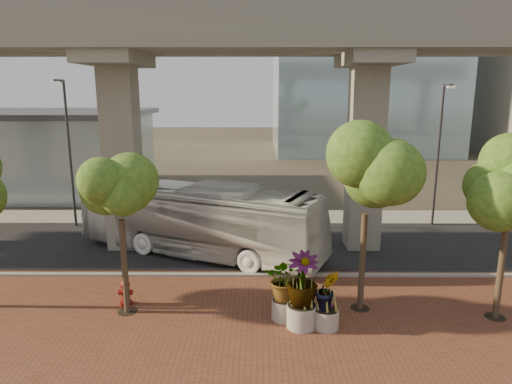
{
  "coord_description": "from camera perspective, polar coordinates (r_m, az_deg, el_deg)",
  "views": [
    {
      "loc": [
        0.72,
        -20.36,
        7.86
      ],
      "look_at": [
        0.62,
        0.5,
        3.2
      ],
      "focal_mm": 32.0,
      "sensor_mm": 36.0,
      "label": 1
    }
  ],
  "objects": [
    {
      "name": "ground",
      "position": [
        21.83,
        -1.65,
        -8.52
      ],
      "size": [
        160.0,
        160.0,
        0.0
      ],
      "primitive_type": "plane",
      "color": "#373128",
      "rests_on": "ground"
    },
    {
      "name": "brick_plaza",
      "position": [
        14.65,
        -2.74,
        -19.75
      ],
      "size": [
        70.0,
        13.0,
        0.06
      ],
      "primitive_type": "cube",
      "color": "brown",
      "rests_on": "ground"
    },
    {
      "name": "asphalt_road",
      "position": [
        23.7,
        -1.49,
        -6.74
      ],
      "size": [
        90.0,
        8.0,
        0.04
      ],
      "primitive_type": "cube",
      "color": "black",
      "rests_on": "ground"
    },
    {
      "name": "curb_strip",
      "position": [
        19.95,
        -1.84,
        -10.38
      ],
      "size": [
        70.0,
        0.25,
        0.16
      ],
      "primitive_type": "cube",
      "color": "gray",
      "rests_on": "ground"
    },
    {
      "name": "far_sidewalk",
      "position": [
        28.95,
        -1.16,
        -3.12
      ],
      "size": [
        90.0,
        3.0,
        0.06
      ],
      "primitive_type": "cube",
      "color": "gray",
      "rests_on": "ground"
    },
    {
      "name": "transit_viaduct",
      "position": [
        22.38,
        -1.6,
        11.11
      ],
      "size": [
        72.0,
        5.6,
        12.4
      ],
      "color": "gray",
      "rests_on": "ground"
    },
    {
      "name": "station_pavilion",
      "position": [
        42.1,
        -29.32,
        4.65
      ],
      "size": [
        23.0,
        13.0,
        6.3
      ],
      "color": "#A5B8BD",
      "rests_on": "ground"
    },
    {
      "name": "transit_bus",
      "position": [
        22.3,
        -7.08,
        -3.45
      ],
      "size": [
        12.59,
        7.82,
        3.48
      ],
      "primitive_type": "imported",
      "rotation": [
        0.0,
        0.0,
        1.15
      ],
      "color": "silver",
      "rests_on": "ground"
    },
    {
      "name": "fire_hydrant",
      "position": [
        17.99,
        -15.99,
        -11.95
      ],
      "size": [
        0.5,
        0.45,
        1.0
      ],
      "color": "maroon",
      "rests_on": "ground"
    },
    {
      "name": "planter_front",
      "position": [
        16.0,
        3.67,
        -11.13
      ],
      "size": [
        2.06,
        2.06,
        2.26
      ],
      "color": "gray",
      "rests_on": "ground"
    },
    {
      "name": "planter_right",
      "position": [
        15.44,
        5.79,
        -11.23
      ],
      "size": [
        2.44,
        2.44,
        2.61
      ],
      "color": "gray",
      "rests_on": "ground"
    },
    {
      "name": "planter_left",
      "position": [
        15.61,
        8.86,
        -12.33
      ],
      "size": [
        1.89,
        1.89,
        2.08
      ],
      "color": "gray",
      "rests_on": "ground"
    },
    {
      "name": "street_tree_near_west",
      "position": [
        16.16,
        -16.68,
        -0.03
      ],
      "size": [
        3.38,
        3.38,
        5.98
      ],
      "color": "#4D3F2C",
      "rests_on": "ground"
    },
    {
      "name": "street_tree_near_east",
      "position": [
        16.13,
        13.67,
        1.41
      ],
      "size": [
        4.11,
        4.11,
        6.66
      ],
      "color": "#4D3F2C",
      "rests_on": "ground"
    },
    {
      "name": "street_tree_far_east",
      "position": [
        17.22,
        29.27,
        0.51
      ],
      "size": [
        3.19,
        3.19,
        6.16
      ],
      "color": "#4D3F2C",
      "rests_on": "ground"
    },
    {
      "name": "streetlamp_west",
      "position": [
        28.06,
        -22.43,
        5.6
      ],
      "size": [
        0.42,
        1.22,
        8.41
      ],
      "color": "#313236",
      "rests_on": "ground"
    },
    {
      "name": "streetlamp_east",
      "position": [
        28.22,
        21.97,
        5.39
      ],
      "size": [
        0.4,
        1.18,
        8.18
      ],
      "color": "#2E2E33",
      "rests_on": "ground"
    }
  ]
}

